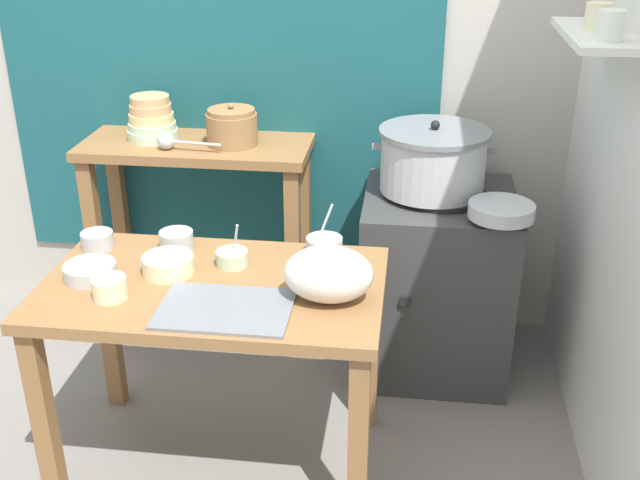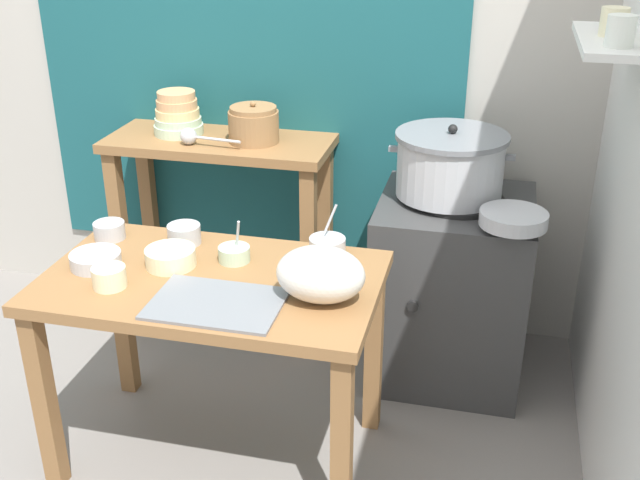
# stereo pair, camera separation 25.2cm
# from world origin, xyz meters

# --- Properties ---
(ground_plane) EXTENTS (9.00, 9.00, 0.00)m
(ground_plane) POSITION_xyz_m (0.00, 0.00, 0.00)
(ground_plane) COLOR gray
(wall_back) EXTENTS (4.40, 0.12, 2.60)m
(wall_back) POSITION_xyz_m (0.08, 1.10, 1.30)
(wall_back) COLOR #B2ADA3
(wall_back) RESTS_ON ground
(prep_table) EXTENTS (1.10, 0.66, 0.72)m
(prep_table) POSITION_xyz_m (0.08, -0.04, 0.61)
(prep_table) COLOR olive
(prep_table) RESTS_ON ground
(back_shelf_table) EXTENTS (0.96, 0.40, 0.90)m
(back_shelf_table) POSITION_xyz_m (-0.21, 0.83, 0.68)
(back_shelf_table) COLOR olive
(back_shelf_table) RESTS_ON ground
(stove_block) EXTENTS (0.60, 0.61, 0.78)m
(stove_block) POSITION_xyz_m (0.82, 0.70, 0.38)
(stove_block) COLOR #383838
(stove_block) RESTS_ON ground
(steamer_pot) EXTENTS (0.48, 0.43, 0.28)m
(steamer_pot) POSITION_xyz_m (0.78, 0.72, 0.90)
(steamer_pot) COLOR #B7BABF
(steamer_pot) RESTS_ON stove_block
(clay_pot) EXTENTS (0.21, 0.21, 0.17)m
(clay_pot) POSITION_xyz_m (-0.05, 0.83, 0.97)
(clay_pot) COLOR olive
(clay_pot) RESTS_ON back_shelf_table
(bowl_stack_enamel) EXTENTS (0.21, 0.21, 0.19)m
(bowl_stack_enamel) POSITION_xyz_m (-0.40, 0.86, 0.98)
(bowl_stack_enamel) COLOR #B7D1AD
(bowl_stack_enamel) RESTS_ON back_shelf_table
(ladle) EXTENTS (0.27, 0.07, 0.07)m
(ladle) POSITION_xyz_m (-0.29, 0.73, 0.93)
(ladle) COLOR #B7BABF
(ladle) RESTS_ON back_shelf_table
(serving_tray) EXTENTS (0.40, 0.28, 0.01)m
(serving_tray) POSITION_xyz_m (0.16, -0.21, 0.72)
(serving_tray) COLOR slate
(serving_tray) RESTS_ON prep_table
(plastic_bag) EXTENTS (0.28, 0.20, 0.17)m
(plastic_bag) POSITION_xyz_m (0.46, -0.10, 0.81)
(plastic_bag) COLOR silver
(plastic_bag) RESTS_ON prep_table
(wide_pan) EXTENTS (0.24, 0.24, 0.05)m
(wide_pan) POSITION_xyz_m (1.03, 0.48, 0.81)
(wide_pan) COLOR #B7BABF
(wide_pan) RESTS_ON stove_block
(prep_bowl_0) EXTENTS (0.11, 0.11, 0.06)m
(prep_bowl_0) POSITION_xyz_m (-0.38, 0.16, 0.75)
(prep_bowl_0) COLOR #B7BABF
(prep_bowl_0) RESTS_ON prep_table
(prep_bowl_1) EXTENTS (0.17, 0.17, 0.06)m
(prep_bowl_1) POSITION_xyz_m (-0.08, 0.01, 0.75)
(prep_bowl_1) COLOR beige
(prep_bowl_1) RESTS_ON prep_table
(prep_bowl_2) EXTENTS (0.11, 0.11, 0.07)m
(prep_bowl_2) POSITION_xyz_m (-0.21, -0.18, 0.76)
(prep_bowl_2) COLOR beige
(prep_bowl_2) RESTS_ON prep_table
(prep_bowl_3) EXTENTS (0.17, 0.17, 0.05)m
(prep_bowl_3) POSITION_xyz_m (-0.32, -0.06, 0.75)
(prep_bowl_3) COLOR #B7BABF
(prep_bowl_3) RESTS_ON prep_table
(prep_bowl_4) EXTENTS (0.11, 0.11, 0.15)m
(prep_bowl_4) POSITION_xyz_m (0.11, 0.09, 0.75)
(prep_bowl_4) COLOR #B7D1AD
(prep_bowl_4) RESTS_ON prep_table
(prep_bowl_5) EXTENTS (0.13, 0.13, 0.18)m
(prep_bowl_5) POSITION_xyz_m (0.41, 0.21, 0.76)
(prep_bowl_5) COLOR #B7BABF
(prep_bowl_5) RESTS_ON prep_table
(prep_bowl_6) EXTENTS (0.12, 0.12, 0.07)m
(prep_bowl_6) POSITION_xyz_m (-0.11, 0.18, 0.76)
(prep_bowl_6) COLOR #B7BABF
(prep_bowl_6) RESTS_ON prep_table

